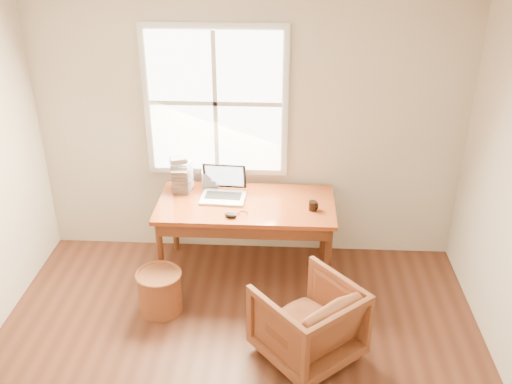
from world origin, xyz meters
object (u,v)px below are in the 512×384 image
desk (246,204)px  wicker_stool (160,292)px  cd_stack_a (183,176)px  laptop (223,183)px  armchair (308,322)px  coffee_mug (313,206)px

desk → wicker_stool: bearing=-138.7°
desk → wicker_stool: (-0.70, -0.62, -0.55)m
desk → cd_stack_a: 0.66m
laptop → cd_stack_a: size_ratio=1.60×
desk → armchair: 1.29m
desk → armchair: size_ratio=2.28×
wicker_stool → coffee_mug: size_ratio=4.44×
desk → laptop: laptop is taller
desk → coffee_mug: bearing=-10.3°
desk → armchair: desk is taller
armchair → cd_stack_a: size_ratio=2.46×
coffee_mug → cd_stack_a: (-1.20, 0.33, 0.10)m
desk → wicker_stool: size_ratio=4.33×
coffee_mug → cd_stack_a: size_ratio=0.29×
wicker_stool → laptop: 1.10m
wicker_stool → cd_stack_a: bearing=83.3°
cd_stack_a → wicker_stool: bearing=-96.7°
wicker_stool → cd_stack_a: 1.11m
coffee_mug → wicker_stool: bearing=-166.7°
desk → coffee_mug: (0.60, -0.11, 0.06)m
laptop → cd_stack_a: laptop is taller
coffee_mug → cd_stack_a: 1.25m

